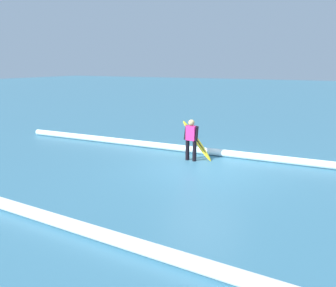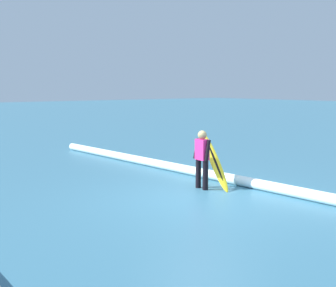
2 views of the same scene
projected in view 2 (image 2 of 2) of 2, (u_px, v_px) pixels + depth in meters
ground_plane at (202, 199)px, 9.94m from camera, size 133.72×133.72×0.00m
surfer at (202, 156)px, 10.82m from camera, size 0.52×0.24×1.45m
surfboard at (215, 162)px, 11.07m from camera, size 1.39×0.68×1.31m
wave_crest_foreground at (316, 196)px, 9.65m from camera, size 21.64×1.17×0.26m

